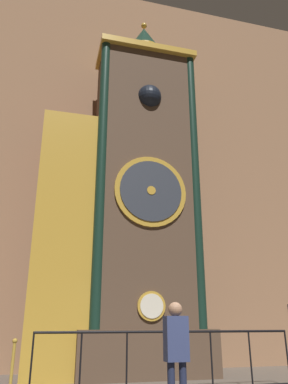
% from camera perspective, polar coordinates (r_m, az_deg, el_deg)
% --- Properties ---
extents(cathedral_back_wall, '(24.00, 0.32, 13.75)m').
position_cam_1_polar(cathedral_back_wall, '(13.08, -3.43, 5.95)').
color(cathedral_back_wall, '#936B4C').
rests_on(cathedral_back_wall, ground_plane).
extents(clock_tower, '(4.81, 1.81, 11.21)m').
position_cam_1_polar(clock_tower, '(10.83, -2.49, -1.09)').
color(clock_tower, brown).
rests_on(clock_tower, ground_plane).
extents(railing_fence, '(5.46, 0.05, 1.15)m').
position_cam_1_polar(railing_fence, '(8.32, 4.03, -23.79)').
color(railing_fence, black).
rests_on(railing_fence, ground_plane).
extents(visitor_near, '(0.34, 0.22, 1.60)m').
position_cam_1_polar(visitor_near, '(6.01, 4.94, -22.45)').
color(visitor_near, '#1B213A').
rests_on(visitor_near, ground_plane).
extents(stanchion_post, '(0.28, 0.28, 1.04)m').
position_cam_1_polar(stanchion_post, '(7.67, -19.66, -25.51)').
color(stanchion_post, '#B28E33').
rests_on(stanchion_post, ground_plane).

